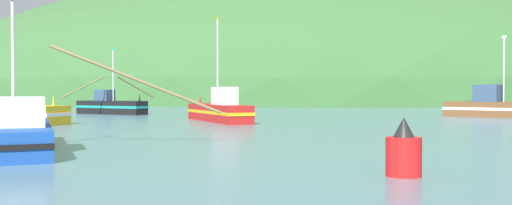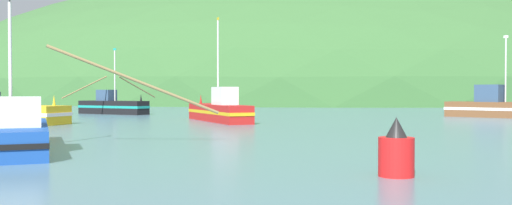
{
  "view_description": "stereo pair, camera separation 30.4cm",
  "coord_description": "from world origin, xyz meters",
  "px_view_note": "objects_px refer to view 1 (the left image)",
  "views": [
    {
      "loc": [
        1.89,
        -2.61,
        2.08
      ],
      "look_at": [
        -4.83,
        32.21,
        1.4
      ],
      "focal_mm": 37.4,
      "sensor_mm": 36.0,
      "label": 1
    },
    {
      "loc": [
        2.19,
        -2.55,
        2.08
      ],
      "look_at": [
        -4.83,
        32.21,
        1.4
      ],
      "focal_mm": 37.4,
      "sensor_mm": 36.0,
      "label": 2
    }
  ],
  "objects_px": {
    "fishing_boat_black": "(111,106)",
    "channel_buoy": "(404,152)",
    "fishing_boat_red": "(219,110)",
    "fishing_boat_brown": "(498,107)",
    "fishing_boat_blue": "(13,133)"
  },
  "relations": [
    {
      "from": "fishing_boat_black",
      "to": "channel_buoy",
      "type": "bearing_deg",
      "value": -35.22
    },
    {
      "from": "fishing_boat_red",
      "to": "channel_buoy",
      "type": "distance_m",
      "value": 25.63
    },
    {
      "from": "fishing_boat_black",
      "to": "fishing_boat_brown",
      "type": "bearing_deg",
      "value": 18.7
    },
    {
      "from": "fishing_boat_red",
      "to": "fishing_boat_blue",
      "type": "xyz_separation_m",
      "value": [
        -2.27,
        -19.84,
        -0.14
      ]
    },
    {
      "from": "fishing_boat_blue",
      "to": "fishing_boat_brown",
      "type": "xyz_separation_m",
      "value": [
        23.44,
        30.17,
        0.21
      ]
    },
    {
      "from": "fishing_boat_brown",
      "to": "channel_buoy",
      "type": "xyz_separation_m",
      "value": [
        -10.27,
        -33.53,
        -0.25
      ]
    },
    {
      "from": "fishing_boat_red",
      "to": "channel_buoy",
      "type": "height_order",
      "value": "fishing_boat_red"
    },
    {
      "from": "fishing_boat_brown",
      "to": "channel_buoy",
      "type": "bearing_deg",
      "value": -77.98
    },
    {
      "from": "fishing_boat_blue",
      "to": "fishing_boat_brown",
      "type": "height_order",
      "value": "fishing_boat_brown"
    },
    {
      "from": "fishing_boat_brown",
      "to": "channel_buoy",
      "type": "distance_m",
      "value": 35.06
    },
    {
      "from": "fishing_boat_red",
      "to": "fishing_boat_black",
      "type": "height_order",
      "value": "fishing_boat_red"
    },
    {
      "from": "channel_buoy",
      "to": "fishing_boat_blue",
      "type": "bearing_deg",
      "value": 165.73
    },
    {
      "from": "fishing_boat_red",
      "to": "fishing_boat_blue",
      "type": "relative_size",
      "value": 0.66
    },
    {
      "from": "fishing_boat_red",
      "to": "fishing_boat_brown",
      "type": "distance_m",
      "value": 23.56
    },
    {
      "from": "fishing_boat_black",
      "to": "channel_buoy",
      "type": "distance_m",
      "value": 41.52
    }
  ]
}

